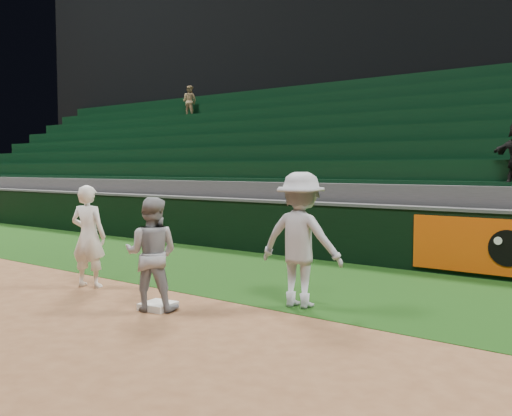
{
  "coord_description": "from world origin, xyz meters",
  "views": [
    {
      "loc": [
        5.99,
        -5.44,
        1.99
      ],
      "look_at": [
        -0.04,
        2.3,
        1.3
      ],
      "focal_mm": 40.0,
      "sensor_mm": 36.0,
      "label": 1
    }
  ],
  "objects_px": {
    "baserunner": "(152,254)",
    "first_base": "(158,306)",
    "base_coach": "(301,240)",
    "first_baseman": "(88,236)"
  },
  "relations": [
    {
      "from": "first_base",
      "to": "base_coach",
      "type": "xyz_separation_m",
      "value": [
        1.51,
        1.35,
        0.92
      ]
    },
    {
      "from": "first_base",
      "to": "first_baseman",
      "type": "relative_size",
      "value": 0.25
    },
    {
      "from": "baserunner",
      "to": "first_baseman",
      "type": "bearing_deg",
      "value": -41.8
    },
    {
      "from": "first_base",
      "to": "baserunner",
      "type": "distance_m",
      "value": 0.75
    },
    {
      "from": "baserunner",
      "to": "first_base",
      "type": "bearing_deg",
      "value": -147.62
    },
    {
      "from": "baserunner",
      "to": "base_coach",
      "type": "distance_m",
      "value": 2.11
    },
    {
      "from": "first_base",
      "to": "base_coach",
      "type": "height_order",
      "value": "base_coach"
    },
    {
      "from": "first_baseman",
      "to": "first_base",
      "type": "bearing_deg",
      "value": 150.4
    },
    {
      "from": "first_base",
      "to": "base_coach",
      "type": "relative_size",
      "value": 0.22
    },
    {
      "from": "first_base",
      "to": "baserunner",
      "type": "bearing_deg",
      "value": -117.18
    }
  ]
}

